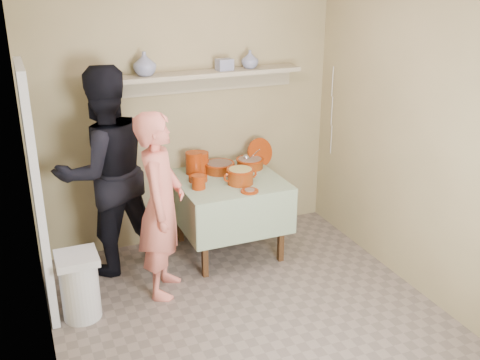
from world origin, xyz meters
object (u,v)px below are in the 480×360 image
serving_table (228,190)px  cazuela_rice (240,175)px  person_cook (161,206)px  trash_bin (80,286)px  person_helper (105,172)px

serving_table → cazuela_rice: bearing=-70.9°
person_cook → trash_bin: 0.90m
person_helper → serving_table: person_helper is taller
person_helper → trash_bin: (-0.38, -0.73, -0.66)m
trash_bin → cazuela_rice: bearing=15.6°
serving_table → cazuela_rice: 0.27m
person_helper → cazuela_rice: bearing=151.6°
cazuela_rice → trash_bin: size_ratio=0.59×
trash_bin → serving_table: bearing=21.7°
cazuela_rice → trash_bin: bearing=-164.4°
serving_table → trash_bin: serving_table is taller
person_helper → serving_table: 1.16m
serving_table → trash_bin: 1.65m
person_cook → cazuela_rice: person_cook is taller
person_helper → cazuela_rice: size_ratio=5.70×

